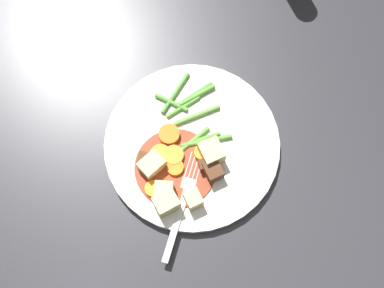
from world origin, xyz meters
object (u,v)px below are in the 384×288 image
(carrot_slice_5, at_px, (169,135))
(fork, at_px, (183,203))
(potato_chunk_2, at_px, (152,165))
(carrot_slice_1, at_px, (174,155))
(potato_chunk_1, at_px, (193,199))
(dinner_plate, at_px, (192,146))
(potato_chunk_3, at_px, (211,154))
(meat_chunk_1, at_px, (205,165))
(potato_chunk_4, at_px, (166,203))
(carrot_slice_2, at_px, (202,153))
(carrot_slice_3, at_px, (176,168))
(meat_chunk_2, at_px, (146,159))
(meat_chunk_0, at_px, (213,170))
(potato_chunk_0, at_px, (164,192))
(carrot_slice_0, at_px, (153,189))
(carrot_slice_4, at_px, (161,155))

(carrot_slice_5, distance_m, fork, 0.11)
(potato_chunk_2, bearing_deg, carrot_slice_1, 150.74)
(potato_chunk_2, relative_size, fork, 0.21)
(carrot_slice_1, height_order, potato_chunk_1, potato_chunk_1)
(dinner_plate, height_order, potato_chunk_3, potato_chunk_3)
(meat_chunk_1, bearing_deg, potato_chunk_4, -11.06)
(carrot_slice_2, xyz_separation_m, carrot_slice_3, (0.04, -0.02, -0.00))
(meat_chunk_2, bearing_deg, meat_chunk_0, 112.40)
(carrot_slice_5, bearing_deg, potato_chunk_4, 31.80)
(potato_chunk_3, relative_size, fork, 0.21)
(potato_chunk_0, height_order, potato_chunk_4, potato_chunk_4)
(carrot_slice_5, bearing_deg, meat_chunk_0, 81.74)
(carrot_slice_1, relative_size, potato_chunk_4, 0.91)
(carrot_slice_0, bearing_deg, meat_chunk_1, 147.69)
(potato_chunk_4, relative_size, fork, 0.20)
(carrot_slice_3, distance_m, carrot_slice_5, 0.06)
(carrot_slice_4, height_order, potato_chunk_4, potato_chunk_4)
(potato_chunk_1, bearing_deg, carrot_slice_4, -111.65)
(potato_chunk_1, height_order, potato_chunk_2, same)
(carrot_slice_4, distance_m, potato_chunk_1, 0.09)
(potato_chunk_4, xyz_separation_m, meat_chunk_0, (-0.08, 0.03, -0.00))
(meat_chunk_2, bearing_deg, carrot_slice_5, 171.44)
(carrot_slice_4, bearing_deg, potato_chunk_3, 121.72)
(carrot_slice_2, height_order, potato_chunk_1, potato_chunk_1)
(carrot_slice_2, relative_size, potato_chunk_4, 0.71)
(potato_chunk_3, bearing_deg, carrot_slice_5, -85.00)
(potato_chunk_3, height_order, fork, potato_chunk_3)
(carrot_slice_4, relative_size, meat_chunk_2, 1.42)
(carrot_slice_2, relative_size, carrot_slice_5, 0.74)
(carrot_slice_4, xyz_separation_m, meat_chunk_2, (0.02, -0.01, 0.00))
(potato_chunk_1, xyz_separation_m, potato_chunk_2, (-0.01, -0.08, -0.00))
(dinner_plate, xyz_separation_m, carrot_slice_0, (0.09, -0.01, 0.01))
(potato_chunk_4, bearing_deg, potato_chunk_1, 131.74)
(potato_chunk_3, bearing_deg, carrot_slice_1, -57.86)
(carrot_slice_3, relative_size, carrot_slice_5, 0.79)
(carrot_slice_0, distance_m, potato_chunk_0, 0.02)
(potato_chunk_3, bearing_deg, carrot_slice_3, -36.44)
(carrot_slice_3, height_order, carrot_slice_4, carrot_slice_3)
(carrot_slice_2, distance_m, meat_chunk_1, 0.02)
(potato_chunk_1, distance_m, meat_chunk_1, 0.06)
(potato_chunk_4, xyz_separation_m, meat_chunk_2, (-0.04, -0.07, -0.01))
(meat_chunk_0, xyz_separation_m, meat_chunk_2, (0.04, -0.10, -0.00))
(dinner_plate, distance_m, potato_chunk_0, 0.09)
(dinner_plate, relative_size, potato_chunk_3, 7.80)
(meat_chunk_0, bearing_deg, carrot_slice_3, -62.48)
(dinner_plate, xyz_separation_m, fork, (0.09, 0.04, 0.01))
(potato_chunk_4, relative_size, meat_chunk_1, 1.75)
(potato_chunk_1, bearing_deg, potato_chunk_0, -70.86)
(potato_chunk_1, bearing_deg, meat_chunk_2, -98.08)
(carrot_slice_1, height_order, carrot_slice_3, carrot_slice_1)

